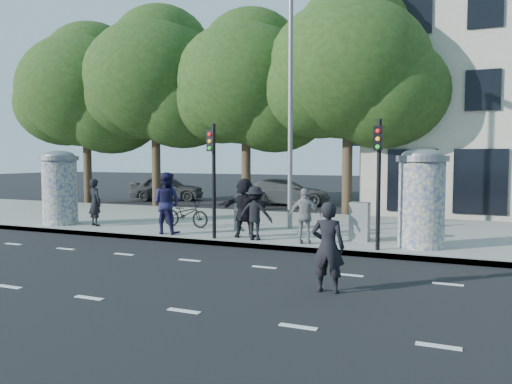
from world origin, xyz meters
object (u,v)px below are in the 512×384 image
at_px(traffic_pole_near, 213,169).
at_px(cabinet_left, 244,213).
at_px(ped_f, 245,208).
at_px(ad_column_left, 60,186).
at_px(cabinet_right, 360,222).
at_px(street_lamp, 290,90).
at_px(ped_e, 305,216).
at_px(man_road, 328,247).
at_px(ped_b, 95,202).
at_px(traffic_pole_far, 378,170).
at_px(ped_d, 255,213).
at_px(bicycle, 186,214).
at_px(ped_c, 166,203).
at_px(car_right, 286,192).
at_px(ad_column_right, 422,196).
at_px(car_left, 167,188).

relative_size(traffic_pole_near, cabinet_left, 2.99).
height_order(traffic_pole_near, ped_f, traffic_pole_near).
height_order(ad_column_left, cabinet_right, ad_column_left).
height_order(street_lamp, cabinet_left, street_lamp).
relative_size(traffic_pole_near, ped_e, 2.17).
relative_size(ped_e, man_road, 0.90).
height_order(ped_b, ped_e, ped_b).
xyz_separation_m(traffic_pole_near, traffic_pole_far, (4.80, 0.00, 0.00)).
xyz_separation_m(ped_d, bicycle, (-3.26, 1.52, -0.33)).
bearing_deg(cabinet_right, ped_e, -139.15).
xyz_separation_m(ad_column_left, ped_f, (7.34, -0.08, -0.49)).
distance_m(ped_c, man_road, 7.59).
bearing_deg(cabinet_right, ad_column_left, -175.58).
bearing_deg(cabinet_right, ped_d, -159.33).
distance_m(ped_c, cabinet_left, 2.56).
height_order(man_road, car_right, man_road).
distance_m(street_lamp, man_road, 8.40).
distance_m(ped_b, man_road, 10.74).
xyz_separation_m(ad_column_right, street_lamp, (-4.40, 1.93, 3.26)).
distance_m(man_road, cabinet_left, 7.24).
bearing_deg(ad_column_left, ped_d, -3.11).
relative_size(ad_column_left, ped_e, 1.70).
bearing_deg(cabinet_right, car_left, 142.65).
xyz_separation_m(cabinet_right, car_left, (-13.60, 10.89, 0.02)).
xyz_separation_m(traffic_pole_near, bicycle, (-2.02, 1.80, -1.62)).
bearing_deg(ad_column_right, car_left, 143.66).
relative_size(ped_c, cabinet_right, 1.73).
distance_m(ped_e, cabinet_left, 3.12).
distance_m(traffic_pole_far, man_road, 4.15).
bearing_deg(ad_column_left, ad_column_right, 0.92).
distance_m(ped_c, ped_e, 4.59).
bearing_deg(traffic_pole_near, ped_d, 12.89).
distance_m(ad_column_right, cabinet_right, 1.94).
bearing_deg(ped_b, man_road, 175.51).
bearing_deg(ped_c, ad_column_right, -176.24).
bearing_deg(ped_f, cabinet_right, 173.10).
bearing_deg(man_road, ad_column_left, -24.95).
xyz_separation_m(ped_e, bicycle, (-4.80, 1.60, -0.32)).
relative_size(ped_b, man_road, 0.96).
xyz_separation_m(man_road, bicycle, (-6.53, 5.71, -0.26)).
bearing_deg(bicycle, ped_e, -107.28).
height_order(ad_column_left, traffic_pole_near, traffic_pole_near).
xyz_separation_m(ped_b, ped_e, (7.90, -0.63, -0.05)).
xyz_separation_m(traffic_pole_far, car_left, (-14.32, 12.17, -1.50)).
bearing_deg(ped_e, ped_b, -14.24).
bearing_deg(ad_column_right, ped_d, -172.21).
height_order(cabinet_left, cabinet_right, cabinet_left).
relative_size(traffic_pole_far, street_lamp, 0.42).
xyz_separation_m(street_lamp, ped_f, (-0.66, -2.21, -3.75)).
relative_size(ad_column_right, street_lamp, 0.33).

